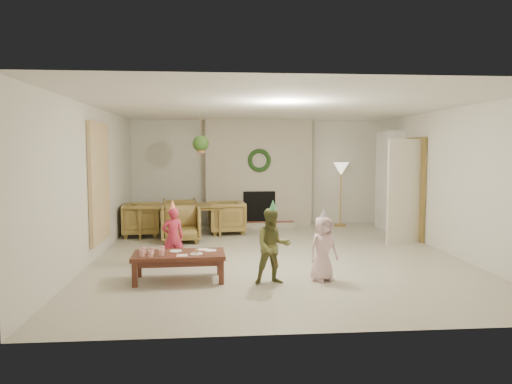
{
  "coord_description": "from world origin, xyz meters",
  "views": [
    {
      "loc": [
        -0.99,
        -7.93,
        1.79
      ],
      "look_at": [
        -0.3,
        0.4,
        1.05
      ],
      "focal_mm": 33.29,
      "sensor_mm": 36.0,
      "label": 1
    }
  ],
  "objects": [
    {
      "name": "floor",
      "position": [
        0.0,
        0.0,
        0.0
      ],
      "size": [
        7.0,
        7.0,
        0.0
      ],
      "primitive_type": "plane",
      "color": "#B7B29E",
      "rests_on": "ground"
    },
    {
      "name": "ceiling",
      "position": [
        0.0,
        0.0,
        2.5
      ],
      "size": [
        7.0,
        7.0,
        0.0
      ],
      "primitive_type": "plane",
      "rotation": [
        3.14,
        0.0,
        0.0
      ],
      "color": "white",
      "rests_on": "wall_back"
    },
    {
      "name": "wall_back",
      "position": [
        0.0,
        3.5,
        1.25
      ],
      "size": [
        7.0,
        0.0,
        7.0
      ],
      "primitive_type": "plane",
      "rotation": [
        1.57,
        0.0,
        0.0
      ],
      "color": "silver",
      "rests_on": "floor"
    },
    {
      "name": "wall_front",
      "position": [
        0.0,
        -3.5,
        1.25
      ],
      "size": [
        7.0,
        0.0,
        7.0
      ],
      "primitive_type": "plane",
      "rotation": [
        -1.57,
        0.0,
        0.0
      ],
      "color": "silver",
      "rests_on": "floor"
    },
    {
      "name": "wall_left",
      "position": [
        -3.0,
        0.0,
        1.25
      ],
      "size": [
        0.0,
        7.0,
        7.0
      ],
      "primitive_type": "plane",
      "rotation": [
        1.57,
        0.0,
        1.57
      ],
      "color": "silver",
      "rests_on": "floor"
    },
    {
      "name": "wall_right",
      "position": [
        3.0,
        0.0,
        1.25
      ],
      "size": [
        0.0,
        7.0,
        7.0
      ],
      "primitive_type": "plane",
      "rotation": [
        1.57,
        0.0,
        -1.57
      ],
      "color": "silver",
      "rests_on": "floor"
    },
    {
      "name": "fireplace_mass",
      "position": [
        0.0,
        3.3,
        1.25
      ],
      "size": [
        2.5,
        0.4,
        2.5
      ],
      "primitive_type": "cube",
      "color": "#512415",
      "rests_on": "floor"
    },
    {
      "name": "fireplace_hearth",
      "position": [
        0.0,
        2.95,
        0.06
      ],
      "size": [
        1.6,
        0.3,
        0.12
      ],
      "primitive_type": "cube",
      "color": "maroon",
      "rests_on": "floor"
    },
    {
      "name": "fireplace_firebox",
      "position": [
        0.0,
        3.12,
        0.45
      ],
      "size": [
        0.75,
        0.12,
        0.75
      ],
      "primitive_type": "cube",
      "color": "black",
      "rests_on": "floor"
    },
    {
      "name": "fireplace_wreath",
      "position": [
        0.0,
        3.07,
        1.55
      ],
      "size": [
        0.54,
        0.1,
        0.54
      ],
      "primitive_type": "torus",
      "rotation": [
        1.57,
        0.0,
        0.0
      ],
      "color": "#173714",
      "rests_on": "fireplace_mass"
    },
    {
      "name": "floor_lamp_base",
      "position": [
        1.92,
        3.0,
        0.02
      ],
      "size": [
        0.28,
        0.28,
        0.03
      ],
      "primitive_type": "cylinder",
      "color": "gold",
      "rests_on": "floor"
    },
    {
      "name": "floor_lamp_post",
      "position": [
        1.92,
        3.0,
        0.7
      ],
      "size": [
        0.03,
        0.03,
        1.35
      ],
      "primitive_type": "cylinder",
      "color": "gold",
      "rests_on": "floor"
    },
    {
      "name": "floor_lamp_shade",
      "position": [
        1.92,
        3.0,
        1.35
      ],
      "size": [
        0.36,
        0.36,
        0.3
      ],
      "primitive_type": "cone",
      "rotation": [
        3.14,
        0.0,
        0.0
      ],
      "color": "beige",
      "rests_on": "floor_lamp_post"
    },
    {
      "name": "bookshelf_carcass",
      "position": [
        2.84,
        2.3,
        1.1
      ],
      "size": [
        0.3,
        1.0,
        2.2
      ],
      "primitive_type": "cube",
      "color": "white",
      "rests_on": "floor"
    },
    {
      "name": "bookshelf_shelf_a",
      "position": [
        2.82,
        2.3,
        0.45
      ],
      "size": [
        0.3,
        0.92,
        0.03
      ],
      "primitive_type": "cube",
      "color": "white",
      "rests_on": "bookshelf_carcass"
    },
    {
      "name": "bookshelf_shelf_b",
      "position": [
        2.82,
        2.3,
        0.85
      ],
      "size": [
        0.3,
        0.92,
        0.03
      ],
      "primitive_type": "cube",
      "color": "white",
      "rests_on": "bookshelf_carcass"
    },
    {
      "name": "bookshelf_shelf_c",
      "position": [
        2.82,
        2.3,
        1.25
      ],
      "size": [
        0.3,
        0.92,
        0.03
      ],
      "primitive_type": "cube",
      "color": "white",
      "rests_on": "bookshelf_carcass"
    },
    {
      "name": "bookshelf_shelf_d",
      "position": [
        2.82,
        2.3,
        1.65
      ],
      "size": [
        0.3,
        0.92,
        0.03
      ],
      "primitive_type": "cube",
      "color": "white",
      "rests_on": "bookshelf_carcass"
    },
    {
      "name": "books_row_lower",
      "position": [
        2.8,
        2.15,
        0.59
      ],
      "size": [
        0.2,
        0.4,
        0.24
      ],
      "primitive_type": "cube",
      "color": "maroon",
      "rests_on": "bookshelf_shelf_a"
    },
    {
      "name": "books_row_mid",
      "position": [
        2.8,
        2.35,
        0.99
      ],
      "size": [
        0.2,
        0.44,
        0.24
      ],
      "primitive_type": "cube",
      "color": "#2A419B",
      "rests_on": "bookshelf_shelf_b"
    },
    {
      "name": "books_row_upper",
      "position": [
        2.8,
        2.2,
        1.38
      ],
      "size": [
        0.2,
        0.36,
        0.22
      ],
      "primitive_type": "cube",
      "color": "olive",
      "rests_on": "bookshelf_shelf_c"
    },
    {
      "name": "door_frame",
      "position": [
        2.96,
        1.2,
        1.02
      ],
      "size": [
        0.05,
        0.86,
        2.04
      ],
      "primitive_type": "cube",
      "color": "olive",
      "rests_on": "floor"
    },
    {
      "name": "door_leaf",
      "position": [
        2.58,
        0.82,
        1.0
      ],
      "size": [
        0.77,
        0.32,
        2.0
      ],
      "primitive_type": "cube",
      "rotation": [
        0.0,
        0.0,
        -1.22
      ],
      "color": "beige",
      "rests_on": "floor"
    },
    {
      "name": "curtain_panel",
      "position": [
        -2.96,
        0.2,
        1.25
      ],
      "size": [
        0.06,
        1.2,
        2.0
      ],
      "primitive_type": "cube",
      "color": "beige",
      "rests_on": "wall_left"
    },
    {
      "name": "dining_table",
      "position": [
        -1.77,
        2.1,
        0.32
      ],
      "size": [
        1.88,
        1.16,
        0.63
      ],
      "primitive_type": "imported",
      "rotation": [
        0.0,
        0.0,
        0.09
      ],
      "color": "olive",
      "rests_on": "floor"
    },
    {
      "name": "dining_chair_near",
      "position": [
        -1.7,
        1.32,
        0.35
      ],
      "size": [
        0.81,
        0.83,
        0.7
      ],
      "primitive_type": "imported",
      "rotation": [
        0.0,
        0.0,
        0.09
      ],
      "color": "olive",
      "rests_on": "floor"
    },
    {
      "name": "dining_chair_far",
      "position": [
        -1.84,
        2.89,
        0.35
      ],
      "size": [
        0.81,
        0.83,
        0.7
      ],
      "primitive_type": "imported",
      "rotation": [
        0.0,
        0.0,
        3.23
      ],
      "color": "olive",
      "rests_on": "floor"
    },
    {
      "name": "dining_chair_left",
      "position": [
        -2.56,
        2.03,
        0.35
      ],
      "size": [
        0.83,
        0.81,
        0.7
      ],
      "primitive_type": "imported",
      "rotation": [
        0.0,
        0.0,
        1.66
      ],
      "color": "olive",
      "rests_on": "floor"
    },
    {
      "name": "dining_chair_right",
      "position": [
        -0.79,
        2.19,
        0.35
      ],
      "size": [
        0.83,
        0.81,
        0.7
      ],
      "primitive_type": "imported",
      "rotation": [
        0.0,
        0.0,
        -1.48
      ],
      "color": "olive",
      "rests_on": "floor"
    },
    {
      "name": "hanging_plant_cord",
      "position": [
        -1.3,
        1.5,
        2.15
      ],
      "size": [
        0.01,
        0.01,
        0.7
      ],
      "primitive_type": "cylinder",
      "color": "tan",
      "rests_on": "ceiling"
    },
    {
      "name": "hanging_plant_pot",
      "position": [
        -1.3,
        1.5,
        1.8
      ],
      "size": [
        0.16,
        0.16,
        0.12
      ],
      "primitive_type": "cylinder",
      "color": "#AD6C38",
      "rests_on": "hanging_plant_cord"
    },
    {
      "name": "hanging_plant_foliage",
      "position": [
        -1.3,
        1.5,
        1.92
      ],
      "size": [
        0.32,
        0.32,
        0.32
      ],
      "primitive_type": "sphere",
      "color": "#274A18",
      "rests_on": "hanging_plant_pot"
    },
    {
      "name": "coffee_table_top",
      "position": [
        -1.52,
        -1.47,
        0.36
      ],
      "size": [
        1.27,
        0.68,
        0.06
      ],
      "primitive_type": "cube",
      "rotation": [
        0.0,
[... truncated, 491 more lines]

